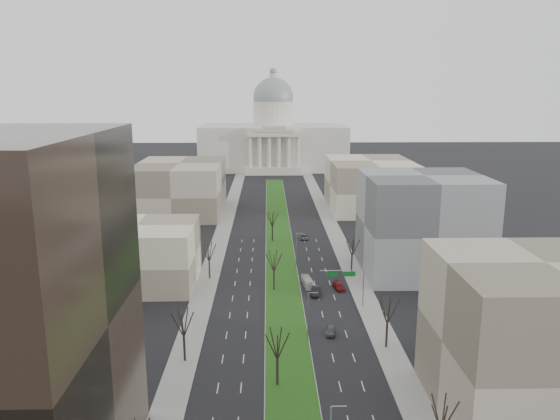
{
  "coord_description": "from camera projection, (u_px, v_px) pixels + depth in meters",
  "views": [
    {
      "loc": [
        -3.34,
        -35.06,
        44.21
      ],
      "look_at": [
        -0.1,
        104.56,
        12.93
      ],
      "focal_mm": 35.0,
      "sensor_mm": 36.0,
      "label": 1
    }
  ],
  "objects": [
    {
      "name": "building_tan_right",
      "position": [
        538.0,
        340.0,
        73.5
      ],
      "size": [
        26.0,
        24.0,
        22.0
      ],
      "primitive_type": "cube",
      "color": "#776D5C",
      "rests_on": "ground"
    },
    {
      "name": "tree_right_near",
      "position": [
        443.0,
        413.0,
        64.34
      ],
      "size": [
        5.16,
        5.16,
        9.29
      ],
      "color": "black",
      "rests_on": "ground"
    },
    {
      "name": "tree_median_c",
      "position": [
        272.0,
        218.0,
        159.44
      ],
      "size": [
        5.4,
        5.4,
        9.72
      ],
      "color": "black",
      "rests_on": "ground"
    },
    {
      "name": "car_grey_far",
      "position": [
        304.0,
        237.0,
        163.07
      ],
      "size": [
        2.45,
        4.74,
        1.28
      ],
      "primitive_type": "imported",
      "rotation": [
        0.0,
        0.0,
        -0.07
      ],
      "color": "#4C4F53",
      "rests_on": "ground"
    },
    {
      "name": "mast_arm_signs",
      "position": [
        350.0,
        279.0,
        111.23
      ],
      "size": [
        9.12,
        0.24,
        8.09
      ],
      "color": "gray",
      "rests_on": "ground"
    },
    {
      "name": "building_far_right",
      "position": [
        370.0,
        184.0,
        203.74
      ],
      "size": [
        30.0,
        40.0,
        18.0
      ],
      "primitive_type": "cube",
      "color": "gray",
      "rests_on": "ground"
    },
    {
      "name": "sidewalk_left",
      "position": [
        211.0,
        269.0,
        136.21
      ],
      "size": [
        5.0,
        330.0,
        0.15
      ],
      "primitive_type": "cube",
      "color": "gray",
      "rests_on": "ground"
    },
    {
      "name": "capitol",
      "position": [
        273.0,
        139.0,
        303.38
      ],
      "size": [
        80.0,
        46.0,
        55.0
      ],
      "color": "beige",
      "rests_on": "ground"
    },
    {
      "name": "streetlamp_median_c",
      "position": [
        296.0,
        250.0,
        135.66
      ],
      "size": [
        1.9,
        0.2,
        9.16
      ],
      "color": "gray",
      "rests_on": "ground"
    },
    {
      "name": "tree_right_mid",
      "position": [
        388.0,
        309.0,
        93.5
      ],
      "size": [
        5.52,
        5.52,
        9.94
      ],
      "color": "black",
      "rests_on": "ground"
    },
    {
      "name": "median",
      "position": [
        279.0,
        242.0,
        160.0
      ],
      "size": [
        8.0,
        222.03,
        0.2
      ],
      "color": "#999993",
      "rests_on": "ground"
    },
    {
      "name": "streetlamp_median_b",
      "position": [
        308.0,
        316.0,
        96.64
      ],
      "size": [
        1.9,
        0.2,
        9.16
      ],
      "color": "gray",
      "rests_on": "ground"
    },
    {
      "name": "box_van",
      "position": [
        308.0,
        282.0,
        124.2
      ],
      "size": [
        2.6,
        7.54,
        2.06
      ],
      "primitive_type": "imported",
      "rotation": [
        0.0,
        0.0,
        0.12
      ],
      "color": "silver",
      "rests_on": "ground"
    },
    {
      "name": "tree_left_mid",
      "position": [
        183.0,
        322.0,
        88.85
      ],
      "size": [
        5.4,
        5.4,
        9.72
      ],
      "color": "black",
      "rests_on": "ground"
    },
    {
      "name": "car_grey_near",
      "position": [
        331.0,
        331.0,
        100.03
      ],
      "size": [
        2.31,
        4.33,
        1.4
      ],
      "primitive_type": "imported",
      "rotation": [
        0.0,
        0.0,
        -0.16
      ],
      "color": "#46474D",
      "rests_on": "ground"
    },
    {
      "name": "building_beige_left",
      "position": [
        138.0,
        255.0,
        124.59
      ],
      "size": [
        26.0,
        22.0,
        14.0
      ],
      "primitive_type": "cube",
      "color": "gray",
      "rests_on": "ground"
    },
    {
      "name": "building_far_left",
      "position": [
        180.0,
        188.0,
        197.28
      ],
      "size": [
        30.0,
        40.0,
        18.0
      ],
      "primitive_type": "cube",
      "color": "#776D5C",
      "rests_on": "ground"
    },
    {
      "name": "tree_median_b",
      "position": [
        274.0,
        260.0,
        120.42
      ],
      "size": [
        5.4,
        5.4,
        9.72
      ],
      "color": "black",
      "rests_on": "ground"
    },
    {
      "name": "sidewalk_right",
      "position": [
        351.0,
        268.0,
        137.0
      ],
      "size": [
        5.0,
        330.0,
        0.15
      ],
      "primitive_type": "cube",
      "color": "gray",
      "rests_on": "ground"
    },
    {
      "name": "tree_median_a",
      "position": [
        277.0,
        343.0,
        81.39
      ],
      "size": [
        5.4,
        5.4,
        9.72
      ],
      "color": "black",
      "rests_on": "ground"
    },
    {
      "name": "ground",
      "position": [
        279.0,
        241.0,
        161.01
      ],
      "size": [
        600.0,
        600.0,
        0.0
      ],
      "primitive_type": "plane",
      "color": "black",
      "rests_on": "ground"
    },
    {
      "name": "building_grey_right",
      "position": [
        422.0,
        224.0,
        131.84
      ],
      "size": [
        28.0,
        26.0,
        24.0
      ],
      "primitive_type": "cube",
      "color": "#57595C",
      "rests_on": "ground"
    },
    {
      "name": "car_black",
      "position": [
        316.0,
        291.0,
        119.19
      ],
      "size": [
        2.54,
        5.41,
        1.72
      ],
      "primitive_type": "imported",
      "rotation": [
        0.0,
        0.0,
        -0.14
      ],
      "color": "black",
      "rests_on": "ground"
    },
    {
      "name": "tree_right_far",
      "position": [
        352.0,
        247.0,
        132.66
      ],
      "size": [
        5.04,
        5.04,
        9.07
      ],
      "color": "black",
      "rests_on": "ground"
    },
    {
      "name": "tree_left_far",
      "position": [
        209.0,
        251.0,
        127.91
      ],
      "size": [
        5.28,
        5.28,
        9.5
      ],
      "color": "black",
      "rests_on": "ground"
    },
    {
      "name": "car_red",
      "position": [
        339.0,
        286.0,
        122.55
      ],
      "size": [
        2.71,
        5.06,
        1.39
      ],
      "primitive_type": "imported",
      "rotation": [
        0.0,
        0.0,
        0.16
      ],
      "color": "maroon",
      "rests_on": "ground"
    }
  ]
}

